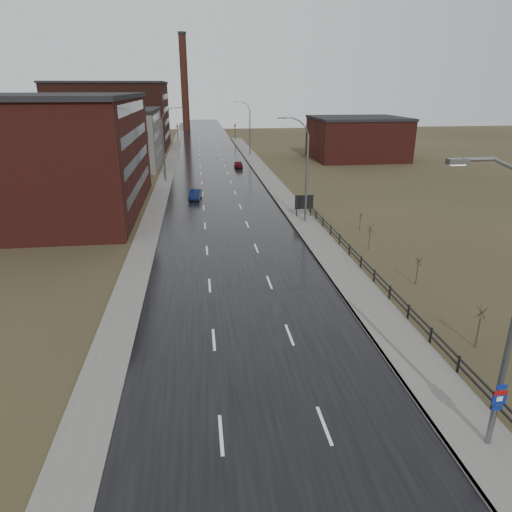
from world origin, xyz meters
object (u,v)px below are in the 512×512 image
object	(u,v)px
billboard	(304,203)
car_near	(195,195)
streetlight_main	(507,319)
car_far	(238,164)

from	to	relation	value
billboard	car_near	world-z (taller)	billboard
car_near	streetlight_main	bearing A→B (deg)	-68.81
streetlight_main	car_near	size ratio (longest dim) A/B	3.06
streetlight_main	billboard	world-z (taller)	streetlight_main
billboard	car_far	size ratio (longest dim) A/B	0.72
billboard	car_far	xyz separation A→B (m)	(-4.35, 35.57, -1.14)
car_far	billboard	bearing A→B (deg)	97.94
car_near	car_far	world-z (taller)	car_near
streetlight_main	car_near	bearing A→B (deg)	104.11
billboard	car_far	distance (m)	35.85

